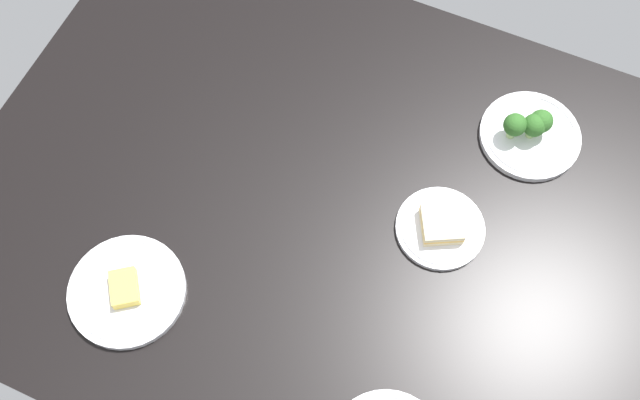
% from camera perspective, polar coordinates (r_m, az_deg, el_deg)
% --- Properties ---
extents(dining_table, '(1.40, 1.09, 0.04)m').
position_cam_1_polar(dining_table, '(1.49, 0.00, -0.64)').
color(dining_table, black).
rests_on(dining_table, ground).
extents(plate_cheese, '(0.22, 0.22, 0.04)m').
position_cam_1_polar(plate_cheese, '(1.44, -14.52, -6.71)').
color(plate_cheese, silver).
rests_on(plate_cheese, dining_table).
extents(plate_sandwich, '(0.17, 0.17, 0.04)m').
position_cam_1_polar(plate_sandwich, '(1.45, 9.18, -2.03)').
color(plate_sandwich, silver).
rests_on(plate_sandwich, dining_table).
extents(plate_broccoli, '(0.21, 0.21, 0.08)m').
position_cam_1_polar(plate_broccoli, '(1.58, 15.73, 5.01)').
color(plate_broccoli, silver).
rests_on(plate_broccoli, dining_table).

